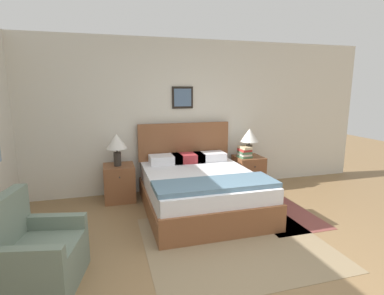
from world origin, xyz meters
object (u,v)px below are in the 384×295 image
(bed, at_px, (200,189))
(armchair, at_px, (35,256))
(nightstand_near_window, at_px, (119,183))
(table_lamp_by_door, at_px, (249,137))
(nightstand_by_door, at_px, (248,172))
(table_lamp_near_window, at_px, (117,143))

(bed, bearing_deg, armchair, -146.78)
(armchair, distance_m, nightstand_near_window, 2.17)
(bed, xyz_separation_m, table_lamp_by_door, (1.13, 0.69, 0.62))
(nightstand_by_door, distance_m, table_lamp_near_window, 2.38)
(nightstand_near_window, distance_m, table_lamp_near_window, 0.65)
(nightstand_near_window, height_order, table_lamp_by_door, table_lamp_by_door)
(nightstand_near_window, xyz_separation_m, table_lamp_by_door, (2.26, -0.03, 0.65))
(bed, relative_size, nightstand_near_window, 3.42)
(bed, distance_m, table_lamp_by_door, 1.46)
(armchair, xyz_separation_m, table_lamp_by_door, (3.10, 1.98, 0.65))
(armchair, height_order, nightstand_by_door, armchair)
(bed, height_order, nightstand_by_door, bed)
(nightstand_near_window, bearing_deg, table_lamp_near_window, -118.79)
(bed, height_order, nightstand_near_window, bed)
(nightstand_by_door, bearing_deg, table_lamp_near_window, -179.37)
(armchair, relative_size, nightstand_near_window, 1.49)
(nightstand_near_window, bearing_deg, armchair, -112.54)
(armchair, bearing_deg, table_lamp_near_window, 169.48)
(table_lamp_near_window, distance_m, table_lamp_by_door, 2.28)
(armchair, bearing_deg, bed, 135.16)
(armchair, relative_size, table_lamp_near_window, 1.68)
(nightstand_near_window, distance_m, table_lamp_by_door, 2.36)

